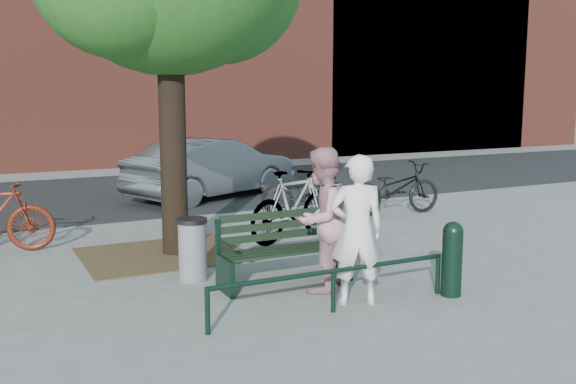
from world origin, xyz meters
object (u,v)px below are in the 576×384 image
park_bench (283,247)px  person_right (321,220)px  bicycle_c (309,192)px  person_left (357,230)px  bollard (452,256)px  parked_car (213,168)px  litter_bin (192,249)px

park_bench → person_right: (0.29, -0.49, 0.42)m
park_bench → bicycle_c: bearing=57.1°
park_bench → person_left: 1.26m
bollard → parked_car: bearing=90.2°
bicycle_c → parked_car: (-0.89, 3.10, 0.20)m
person_right → bollard: bearing=116.5°
bollard → bicycle_c: (0.86, 5.22, 0.01)m
bollard → person_left: bearing=166.7°
park_bench → person_left: size_ratio=0.98×
bollard → litter_bin: bearing=141.8°
person_left → park_bench: bearing=-49.5°
person_left → litter_bin: person_left is taller
bollard → bicycle_c: bearing=80.6°
person_left → person_right: bearing=-59.0°
park_bench → person_right: bearing=-59.6°
bollard → litter_bin: 3.33m
parked_car → park_bench: bearing=144.2°
bicycle_c → parked_car: size_ratio=0.45×
person_right → bicycle_c: 4.84m
bicycle_c → bollard: bearing=-151.4°
person_left → bicycle_c: 5.36m
person_right → bollard: size_ratio=1.95×
bollard → person_right: bearing=145.0°
person_left → litter_bin: bearing=-30.5°
bollard → park_bench: bearing=138.6°
bollard → bicycle_c: 5.29m
litter_bin → bicycle_c: bicycle_c is taller
park_bench → litter_bin: 1.20m
person_right → bicycle_c: person_right is taller
litter_bin → park_bench: bearing=-32.5°
litter_bin → bicycle_c: (3.48, 3.16, 0.08)m
bicycle_c → litter_bin: bearing=170.3°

